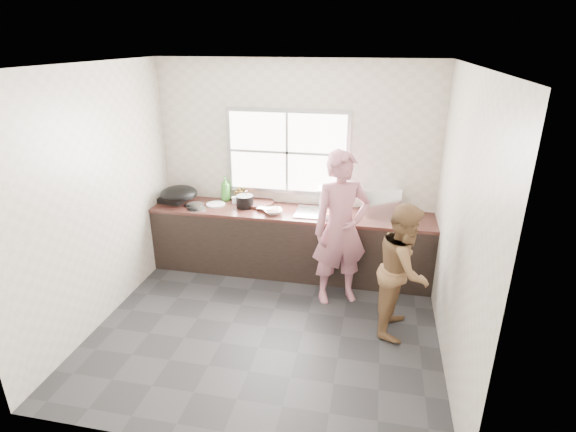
% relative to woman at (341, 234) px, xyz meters
% --- Properties ---
extents(floor, '(3.60, 3.20, 0.01)m').
position_rel_woman_xyz_m(floor, '(-0.69, -0.74, -0.85)').
color(floor, '#252528').
rests_on(floor, ground).
extents(ceiling, '(3.60, 3.20, 0.01)m').
position_rel_woman_xyz_m(ceiling, '(-0.69, -0.74, 1.86)').
color(ceiling, silver).
rests_on(ceiling, wall_back).
extents(wall_back, '(3.60, 0.01, 2.70)m').
position_rel_woman_xyz_m(wall_back, '(-0.69, 0.87, 0.51)').
color(wall_back, beige).
rests_on(wall_back, ground).
extents(wall_left, '(0.01, 3.20, 2.70)m').
position_rel_woman_xyz_m(wall_left, '(-2.50, -0.74, 0.51)').
color(wall_left, beige).
rests_on(wall_left, ground).
extents(wall_right, '(0.01, 3.20, 2.70)m').
position_rel_woman_xyz_m(wall_right, '(1.11, -0.74, 0.51)').
color(wall_right, silver).
rests_on(wall_right, ground).
extents(wall_front, '(3.60, 0.01, 2.70)m').
position_rel_woman_xyz_m(wall_front, '(-0.69, -2.34, 0.51)').
color(wall_front, beige).
rests_on(wall_front, ground).
extents(cabinet, '(3.60, 0.62, 0.82)m').
position_rel_woman_xyz_m(cabinet, '(-0.69, 0.55, -0.43)').
color(cabinet, black).
rests_on(cabinet, floor).
extents(countertop, '(3.60, 0.64, 0.04)m').
position_rel_woman_xyz_m(countertop, '(-0.69, 0.55, -0.00)').
color(countertop, '#3C1E18').
rests_on(countertop, cabinet).
extents(sink, '(0.55, 0.45, 0.02)m').
position_rel_woman_xyz_m(sink, '(-0.34, 0.55, 0.02)').
color(sink, silver).
rests_on(sink, countertop).
extents(faucet, '(0.02, 0.02, 0.30)m').
position_rel_woman_xyz_m(faucet, '(-0.34, 0.75, 0.17)').
color(faucet, silver).
rests_on(faucet, countertop).
extents(window_frame, '(1.60, 0.05, 1.10)m').
position_rel_woman_xyz_m(window_frame, '(-0.79, 0.85, 0.71)').
color(window_frame, '#9EA0A5').
rests_on(window_frame, wall_back).
extents(window_glazing, '(1.50, 0.01, 1.00)m').
position_rel_woman_xyz_m(window_glazing, '(-0.79, 0.83, 0.71)').
color(window_glazing, white).
rests_on(window_glazing, window_frame).
extents(woman, '(0.73, 0.62, 1.69)m').
position_rel_woman_xyz_m(woman, '(0.00, 0.00, 0.00)').
color(woman, '#B66D7C').
rests_on(woman, floor).
extents(person_side, '(0.64, 0.77, 1.42)m').
position_rel_woman_xyz_m(person_side, '(0.69, -0.46, -0.14)').
color(person_side, brown).
rests_on(person_side, floor).
extents(cutting_board, '(0.53, 0.53, 0.04)m').
position_rel_woman_xyz_m(cutting_board, '(-1.16, 0.72, 0.04)').
color(cutting_board, black).
rests_on(cutting_board, countertop).
extents(cleaver, '(0.20, 0.11, 0.01)m').
position_rel_woman_xyz_m(cleaver, '(-1.01, 0.49, 0.06)').
color(cleaver, '#ADAFB4').
rests_on(cleaver, cutting_board).
extents(bowl_mince, '(0.30, 0.30, 0.06)m').
position_rel_woman_xyz_m(bowl_mince, '(-0.89, 0.43, 0.04)').
color(bowl_mince, white).
rests_on(bowl_mince, countertop).
extents(bowl_crabs, '(0.19, 0.19, 0.06)m').
position_rel_woman_xyz_m(bowl_crabs, '(-0.15, 0.45, 0.04)').
color(bowl_crabs, white).
rests_on(bowl_crabs, countertop).
extents(bowl_held, '(0.22, 0.22, 0.06)m').
position_rel_woman_xyz_m(bowl_held, '(0.02, 0.34, 0.04)').
color(bowl_held, white).
rests_on(bowl_held, countertop).
extents(black_pot, '(0.25, 0.25, 0.16)m').
position_rel_woman_xyz_m(black_pot, '(-1.30, 0.57, 0.10)').
color(black_pot, black).
rests_on(black_pot, countertop).
extents(plate_food, '(0.25, 0.25, 0.02)m').
position_rel_woman_xyz_m(plate_food, '(-1.70, 0.57, 0.03)').
color(plate_food, silver).
rests_on(plate_food, countertop).
extents(bottle_green, '(0.14, 0.14, 0.33)m').
position_rel_woman_xyz_m(bottle_green, '(-1.63, 0.78, 0.18)').
color(bottle_green, '#37852B').
rests_on(bottle_green, countertop).
extents(bottle_brown_tall, '(0.09, 0.10, 0.20)m').
position_rel_woman_xyz_m(bottle_brown_tall, '(-1.44, 0.78, 0.12)').
color(bottle_brown_tall, '#4F3813').
rests_on(bottle_brown_tall, countertop).
extents(bottle_brown_short, '(0.15, 0.15, 0.16)m').
position_rel_woman_xyz_m(bottle_brown_short, '(-1.32, 0.72, 0.10)').
color(bottle_brown_short, '#4E2413').
rests_on(bottle_brown_short, countertop).
extents(glass_jar, '(0.08, 0.08, 0.09)m').
position_rel_woman_xyz_m(glass_jar, '(-1.48, 0.69, 0.06)').
color(glass_jar, white).
rests_on(glass_jar, countertop).
extents(burner, '(0.46, 0.46, 0.06)m').
position_rel_woman_xyz_m(burner, '(-2.34, 0.66, 0.05)').
color(burner, black).
rests_on(burner, countertop).
extents(wok, '(0.52, 0.52, 0.18)m').
position_rel_woman_xyz_m(wok, '(-2.18, 0.51, 0.17)').
color(wok, black).
rests_on(wok, burner).
extents(dish_rack, '(0.53, 0.45, 0.34)m').
position_rel_woman_xyz_m(dish_rack, '(0.41, 0.74, 0.18)').
color(dish_rack, white).
rests_on(dish_rack, countertop).
extents(pot_lid_left, '(0.28, 0.28, 0.01)m').
position_rel_woman_xyz_m(pot_lid_left, '(-1.88, 0.37, 0.02)').
color(pot_lid_left, silver).
rests_on(pot_lid_left, countertop).
extents(pot_lid_right, '(0.26, 0.26, 0.01)m').
position_rel_woman_xyz_m(pot_lid_right, '(-1.97, 0.51, 0.02)').
color(pot_lid_right, silver).
rests_on(pot_lid_right, countertop).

